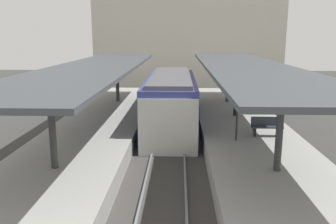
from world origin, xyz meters
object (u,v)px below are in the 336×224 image
at_px(platform_sign, 238,104).
at_px(commuter_train, 171,102).
at_px(platform_bench, 267,126).
at_px(passenger_near_bench, 236,101).

bearing_deg(platform_sign, commuter_train, 120.13).
bearing_deg(platform_bench, commuter_train, 135.69).
relative_size(platform_sign, passenger_near_bench, 1.34).
xyz_separation_m(platform_bench, passenger_near_bench, (-0.74, 4.15, 0.39)).
xyz_separation_m(platform_sign, passenger_near_bench, (0.75, 4.90, -0.77)).
bearing_deg(platform_sign, platform_bench, 26.96).
bearing_deg(passenger_near_bench, commuter_train, 176.88).
xyz_separation_m(commuter_train, platform_bench, (4.45, -4.35, -0.26)).
relative_size(commuter_train, platform_bench, 7.21).
bearing_deg(commuter_train, platform_sign, -59.87).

